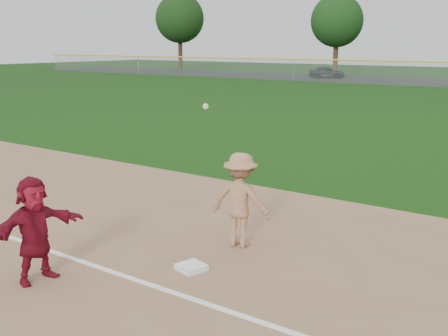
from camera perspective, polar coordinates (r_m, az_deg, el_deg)
The scene contains 8 objects.
ground at distance 9.14m, azimuth -5.62°, elevation -9.65°, with size 160.00×160.00×0.00m, color #123A0B.
foul_line at distance 8.60m, azimuth -9.23°, elevation -11.06°, with size 60.00×0.10×0.01m, color white.
first_base at distance 8.82m, azimuth -3.33°, elevation -10.02°, with size 0.39×0.39×0.09m, color white.
base_runner at distance 8.64m, azimuth -18.70°, elevation -5.91°, with size 1.46×0.46×1.57m, color maroon.
car_left at distance 57.68m, azimuth 10.44°, elevation 9.57°, with size 1.41×3.51×1.20m, color black.
first_base_play at distance 9.58m, azimuth 1.69°, elevation -3.26°, with size 1.14×1.21×2.52m.
tree_0 at distance 76.64m, azimuth -4.51°, elevation 14.90°, with size 6.40×6.40×9.81m.
tree_1 at distance 65.47m, azimuth 11.41°, elevation 14.44°, with size 5.80×5.80×8.75m.
Camera 1 is at (5.67, -6.29, 3.45)m, focal length 45.00 mm.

